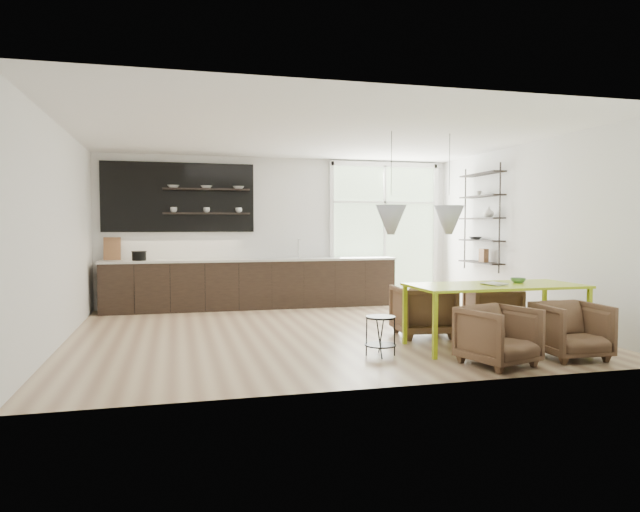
{
  "coord_description": "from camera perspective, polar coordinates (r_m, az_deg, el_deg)",
  "views": [
    {
      "loc": [
        -2.02,
        -8.11,
        1.56
      ],
      "look_at": [
        0.19,
        0.6,
        1.09
      ],
      "focal_mm": 32.0,
      "sensor_mm": 36.0,
      "label": 1
    }
  ],
  "objects": [
    {
      "name": "armchair_front_right",
      "position": [
        7.39,
        23.82,
        -6.82
      ],
      "size": [
        0.73,
        0.75,
        0.66
      ],
      "primitive_type": "imported",
      "rotation": [
        0.0,
        0.0,
        -0.03
      ],
      "color": "brown",
      "rests_on": "ground"
    },
    {
      "name": "wire_stool",
      "position": [
        6.93,
        6.07,
        -7.42
      ],
      "size": [
        0.38,
        0.38,
        0.48
      ],
      "rotation": [
        0.0,
        0.0,
        -0.43
      ],
      "color": "black",
      "rests_on": "ground"
    },
    {
      "name": "armchair_back_left",
      "position": [
        8.26,
        10.24,
        -5.37
      ],
      "size": [
        0.84,
        0.86,
        0.73
      ],
      "primitive_type": "imported",
      "rotation": [
        0.0,
        0.0,
        3.05
      ],
      "color": "brown",
      "rests_on": "ground"
    },
    {
      "name": "room",
      "position": [
        9.57,
        1.55,
        2.41
      ],
      "size": [
        7.02,
        6.01,
        2.91
      ],
      "color": "beige",
      "rests_on": "ground"
    },
    {
      "name": "dining_table",
      "position": [
        7.69,
        17.12,
        -3.14
      ],
      "size": [
        2.22,
        1.01,
        0.81
      ],
      "rotation": [
        0.0,
        0.0,
        0.0
      ],
      "color": "#ABCA16",
      "rests_on": "ground"
    },
    {
      "name": "table_book",
      "position": [
        7.54,
        16.38,
        -2.72
      ],
      "size": [
        0.26,
        0.33,
        0.03
      ],
      "primitive_type": "imported",
      "rotation": [
        0.0,
        0.0,
        0.15
      ],
      "color": "white",
      "rests_on": "dining_table"
    },
    {
      "name": "armchair_back_right",
      "position": [
        8.78,
        16.86,
        -5.15
      ],
      "size": [
        0.86,
        0.88,
        0.67
      ],
      "primitive_type": "imported",
      "rotation": [
        0.0,
        0.0,
        2.91
      ],
      "color": "brown",
      "rests_on": "ground"
    },
    {
      "name": "right_shelving",
      "position": [
        10.73,
        15.9,
        3.38
      ],
      "size": [
        0.26,
        1.22,
        1.9
      ],
      "color": "black",
      "rests_on": "ground"
    },
    {
      "name": "kitchen_run",
      "position": [
        10.92,
        -7.21,
        -2.07
      ],
      "size": [
        5.54,
        0.69,
        2.75
      ],
      "color": "black",
      "rests_on": "ground"
    },
    {
      "name": "armchair_front_left",
      "position": [
        6.74,
        17.4,
        -7.62
      ],
      "size": [
        0.9,
        0.91,
        0.67
      ],
      "primitive_type": "imported",
      "rotation": [
        0.0,
        0.0,
        0.3
      ],
      "color": "brown",
      "rests_on": "ground"
    },
    {
      "name": "table_bowl",
      "position": [
        8.0,
        19.2,
        -2.32
      ],
      "size": [
        0.24,
        0.24,
        0.06
      ],
      "primitive_type": "imported",
      "rotation": [
        0.0,
        0.0,
        -0.27
      ],
      "color": "#4D7F47",
      "rests_on": "dining_table"
    }
  ]
}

